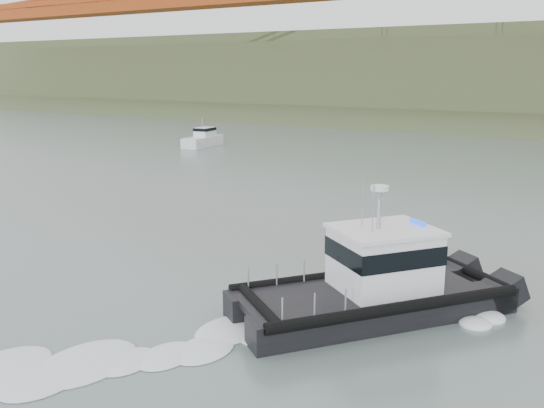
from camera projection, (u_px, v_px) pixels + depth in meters
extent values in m
plane|color=slate|center=(189.00, 301.00, 25.18)|extent=(400.00, 400.00, 0.00)
cube|color=black|center=(354.00, 292.00, 25.04)|extent=(7.55, 9.58, 1.19)
cube|color=black|center=(389.00, 316.00, 22.59)|extent=(7.55, 9.58, 1.19)
cube|color=black|center=(360.00, 294.00, 23.54)|extent=(8.82, 9.97, 0.25)
cube|color=white|center=(384.00, 260.00, 23.62)|extent=(4.53, 4.66, 2.29)
cube|color=black|center=(384.00, 250.00, 23.53)|extent=(4.62, 4.74, 0.75)
cube|color=white|center=(385.00, 230.00, 23.35)|extent=(4.81, 4.94, 0.16)
cylinder|color=#92959A|center=(379.00, 210.00, 23.07)|extent=(0.16, 0.16, 1.79)
cylinder|color=white|center=(380.00, 188.00, 22.89)|extent=(0.70, 0.70, 0.18)
cube|color=white|center=(203.00, 142.00, 76.42)|extent=(3.08, 6.92, 1.34)
cube|color=white|center=(205.00, 133.00, 76.67)|extent=(2.12, 2.88, 1.34)
cube|color=black|center=(205.00, 129.00, 76.57)|extent=(2.18, 2.95, 0.39)
cylinder|color=#92959A|center=(202.00, 123.00, 75.91)|extent=(0.09, 0.09, 1.34)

